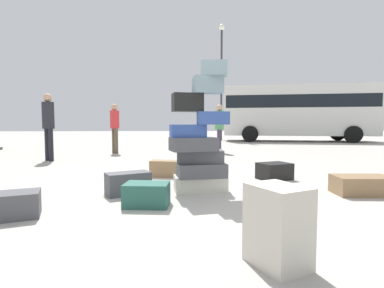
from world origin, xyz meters
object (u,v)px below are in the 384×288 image
(suitcase_brown_left_side, at_px, (362,185))
(person_tourist_with_camera, at_px, (219,124))
(person_passerby_in_red, at_px, (115,124))
(suitcase_tower, at_px, (199,146))
(suitcase_teal_right_side, at_px, (147,194))
(suitcase_charcoal_upright_blue, at_px, (128,183))
(suitcase_black_white_trunk, at_px, (274,171))
(person_bearded_onlooker, at_px, (48,121))
(parked_bus, at_px, (296,110))
(suitcase_cream_foreground_near, at_px, (278,226))
(suitcase_brown_foreground_far, at_px, (170,169))
(lamp_post, at_px, (221,67))

(suitcase_brown_left_side, distance_m, person_tourist_with_camera, 6.28)
(person_tourist_with_camera, relative_size, person_passerby_in_red, 1.00)
(suitcase_tower, xyz_separation_m, suitcase_teal_right_side, (-0.69, -0.69, -0.52))
(suitcase_charcoal_upright_blue, relative_size, suitcase_teal_right_side, 1.14)
(suitcase_tower, height_order, suitcase_black_white_trunk, suitcase_tower)
(suitcase_black_white_trunk, bearing_deg, suitcase_tower, -167.69)
(suitcase_tower, xyz_separation_m, suitcase_brown_left_side, (2.23, -0.34, -0.53))
(person_bearded_onlooker, bearing_deg, parked_bus, 83.57)
(person_tourist_with_camera, xyz_separation_m, parked_bus, (5.65, 6.63, 0.85))
(suitcase_teal_right_side, distance_m, suitcase_cream_foreground_near, 1.86)
(person_bearded_onlooker, relative_size, person_tourist_with_camera, 1.08)
(person_bearded_onlooker, relative_size, parked_bus, 0.21)
(suitcase_cream_foreground_near, distance_m, person_bearded_onlooker, 7.31)
(suitcase_black_white_trunk, xyz_separation_m, parked_bus, (5.52, 11.59, 1.69))
(suitcase_cream_foreground_near, bearing_deg, person_bearded_onlooker, 99.73)
(person_passerby_in_red, bearing_deg, person_bearded_onlooker, -66.66)
(suitcase_brown_foreground_far, xyz_separation_m, person_tourist_with_camera, (1.69, 4.57, 0.83))
(person_bearded_onlooker, xyz_separation_m, person_tourist_with_camera, (4.88, 1.93, -0.08))
(suitcase_brown_foreground_far, bearing_deg, person_tourist_with_camera, 83.74)
(suitcase_charcoal_upright_blue, bearing_deg, person_tourist_with_camera, 43.95)
(suitcase_charcoal_upright_blue, distance_m, suitcase_brown_foreground_far, 1.44)
(person_bearded_onlooker, bearing_deg, suitcase_cream_foreground_near, -13.05)
(person_bearded_onlooker, bearing_deg, suitcase_brown_foreground_far, 4.83)
(suitcase_tower, relative_size, parked_bus, 0.21)
(suitcase_cream_foreground_near, bearing_deg, suitcase_tower, 74.96)
(suitcase_tower, relative_size, person_tourist_with_camera, 1.11)
(suitcase_brown_left_side, relative_size, suitcase_teal_right_side, 1.45)
(suitcase_cream_foreground_near, bearing_deg, parked_bus, 42.97)
(suitcase_brown_left_side, height_order, person_bearded_onlooker, person_bearded_onlooker)
(lamp_post, bearing_deg, suitcase_cream_foreground_near, -98.74)
(suitcase_black_white_trunk, height_order, suitcase_cream_foreground_near, suitcase_cream_foreground_near)
(parked_bus, bearing_deg, person_tourist_with_camera, -116.53)
(suitcase_black_white_trunk, relative_size, suitcase_brown_foreground_far, 0.73)
(suitcase_black_white_trunk, height_order, parked_bus, parked_bus)
(suitcase_brown_left_side, distance_m, suitcase_cream_foreground_near, 2.71)
(suitcase_charcoal_upright_blue, bearing_deg, parked_bus, 32.75)
(suitcase_brown_foreground_far, distance_m, person_tourist_with_camera, 4.95)
(suitcase_black_white_trunk, xyz_separation_m, suitcase_cream_foreground_near, (-1.11, -3.10, 0.13))
(parked_bus, xyz_separation_m, lamp_post, (-4.15, 1.46, 2.67))
(parked_bus, bearing_deg, suitcase_teal_right_side, -106.24)
(suitcase_tower, xyz_separation_m, person_passerby_in_red, (-2.24, 5.86, 0.33))
(suitcase_brown_left_side, relative_size, parked_bus, 0.09)
(suitcase_tower, distance_m, person_passerby_in_red, 6.28)
(suitcase_cream_foreground_near, xyz_separation_m, person_bearded_onlooker, (-3.90, 6.13, 0.78))
(suitcase_brown_foreground_far, xyz_separation_m, parked_bus, (7.34, 11.20, 1.68))
(suitcase_charcoal_upright_blue, bearing_deg, suitcase_black_white_trunk, -3.86)
(suitcase_brown_left_side, bearing_deg, suitcase_teal_right_side, -167.53)
(suitcase_charcoal_upright_blue, relative_size, person_tourist_with_camera, 0.36)
(suitcase_cream_foreground_near, bearing_deg, suitcase_charcoal_upright_blue, 98.10)
(suitcase_cream_foreground_near, distance_m, parked_bus, 16.19)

